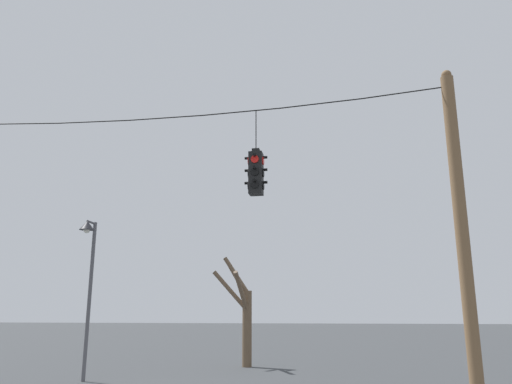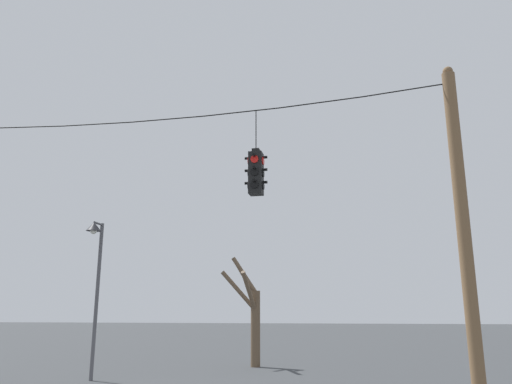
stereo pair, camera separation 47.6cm
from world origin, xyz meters
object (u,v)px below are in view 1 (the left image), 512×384
object	(u,v)px
traffic_light_near_left_pole	(256,173)
bare_tree	(243,313)
street_lamp	(88,261)
utility_pole_right	(462,229)

from	to	relation	value
traffic_light_near_left_pole	bare_tree	world-z (taller)	traffic_light_near_left_pole
street_lamp	bare_tree	distance (m)	6.93
street_lamp	bare_tree	world-z (taller)	street_lamp
utility_pole_right	bare_tree	xyz separation A→B (m)	(-6.76, 8.42, -1.89)
traffic_light_near_left_pole	bare_tree	size ratio (longest dim) A/B	0.52
utility_pole_right	bare_tree	distance (m)	10.96
utility_pole_right	street_lamp	xyz separation A→B (m)	(-10.83, 3.07, -0.24)
utility_pole_right	bare_tree	world-z (taller)	utility_pole_right
bare_tree	traffic_light_near_left_pole	bearing A→B (deg)	-76.92
bare_tree	utility_pole_right	bearing A→B (deg)	-51.26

